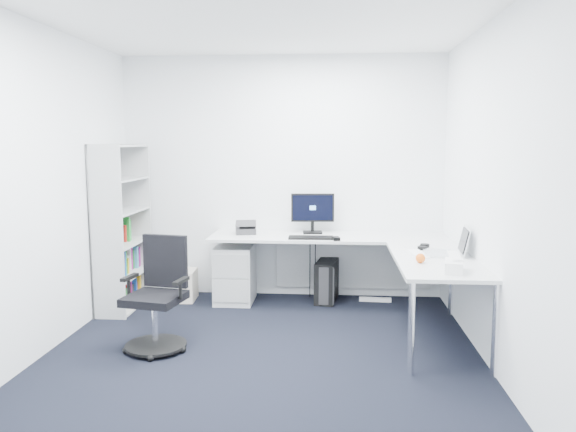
# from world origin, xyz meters

# --- Properties ---
(ground) EXTENTS (4.20, 4.20, 0.00)m
(ground) POSITION_xyz_m (0.00, 0.00, 0.00)
(ground) COLOR black
(ceiling) EXTENTS (4.20, 4.20, 0.00)m
(ceiling) POSITION_xyz_m (0.00, 0.00, 2.70)
(ceiling) COLOR white
(wall_back) EXTENTS (3.60, 0.02, 2.70)m
(wall_back) POSITION_xyz_m (0.00, 2.10, 1.35)
(wall_back) COLOR white
(wall_back) RESTS_ON ground
(wall_front) EXTENTS (3.60, 0.02, 2.70)m
(wall_front) POSITION_xyz_m (0.00, -2.10, 1.35)
(wall_front) COLOR white
(wall_front) RESTS_ON ground
(wall_left) EXTENTS (0.02, 4.20, 2.70)m
(wall_left) POSITION_xyz_m (-1.80, 0.00, 1.35)
(wall_left) COLOR white
(wall_left) RESTS_ON ground
(wall_right) EXTENTS (0.02, 4.20, 2.70)m
(wall_right) POSITION_xyz_m (1.80, 0.00, 1.35)
(wall_right) COLOR white
(wall_right) RESTS_ON ground
(l_desk) EXTENTS (2.57, 1.44, 0.75)m
(l_desk) POSITION_xyz_m (0.55, 1.40, 0.37)
(l_desk) COLOR silver
(l_desk) RESTS_ON ground
(drawer_pedestal) EXTENTS (0.41, 0.51, 0.62)m
(drawer_pedestal) POSITION_xyz_m (-0.49, 1.75, 0.31)
(drawer_pedestal) COLOR silver
(drawer_pedestal) RESTS_ON ground
(bookshelf) EXTENTS (0.34, 0.86, 1.73)m
(bookshelf) POSITION_xyz_m (-1.62, 1.45, 0.86)
(bookshelf) COLOR #B0B2B2
(bookshelf) RESTS_ON ground
(task_chair) EXTENTS (0.62, 0.62, 0.95)m
(task_chair) POSITION_xyz_m (-0.91, 0.25, 0.48)
(task_chair) COLOR black
(task_chair) RESTS_ON ground
(black_pc_tower) EXTENTS (0.27, 0.49, 0.45)m
(black_pc_tower) POSITION_xyz_m (0.52, 1.85, 0.23)
(black_pc_tower) COLOR black
(black_pc_tower) RESTS_ON ground
(beige_pc_tower) EXTENTS (0.18, 0.36, 0.34)m
(beige_pc_tower) POSITION_xyz_m (-1.02, 1.77, 0.17)
(beige_pc_tower) COLOR beige
(beige_pc_tower) RESTS_ON ground
(power_strip) EXTENTS (0.35, 0.08, 0.04)m
(power_strip) POSITION_xyz_m (1.05, 1.87, 0.02)
(power_strip) COLOR white
(power_strip) RESTS_ON ground
(monitor) EXTENTS (0.48, 0.19, 0.45)m
(monitor) POSITION_xyz_m (0.36, 1.90, 0.98)
(monitor) COLOR black
(monitor) RESTS_ON l_desk
(black_keyboard) EXTENTS (0.47, 0.17, 0.02)m
(black_keyboard) POSITION_xyz_m (0.35, 1.54, 0.76)
(black_keyboard) COLOR black
(black_keyboard) RESTS_ON l_desk
(mouse) EXTENTS (0.09, 0.12, 0.04)m
(mouse) POSITION_xyz_m (0.61, 1.47, 0.77)
(mouse) COLOR black
(mouse) RESTS_ON l_desk
(desk_phone) EXTENTS (0.26, 0.26, 0.15)m
(desk_phone) POSITION_xyz_m (-0.37, 1.80, 0.82)
(desk_phone) COLOR #2C2C2E
(desk_phone) RESTS_ON l_desk
(laptop) EXTENTS (0.39, 0.38, 0.26)m
(laptop) POSITION_xyz_m (1.52, 0.81, 0.88)
(laptop) COLOR silver
(laptop) RESTS_ON l_desk
(white_keyboard) EXTENTS (0.15, 0.39, 0.01)m
(white_keyboard) POSITION_xyz_m (1.34, 0.79, 0.76)
(white_keyboard) COLOR white
(white_keyboard) RESTS_ON l_desk
(headphones) EXTENTS (0.19, 0.24, 0.05)m
(headphones) POSITION_xyz_m (1.43, 1.09, 0.78)
(headphones) COLOR black
(headphones) RESTS_ON l_desk
(orange_fruit) EXTENTS (0.08, 0.08, 0.08)m
(orange_fruit) POSITION_xyz_m (1.30, 0.43, 0.79)
(orange_fruit) COLOR orange
(orange_fruit) RESTS_ON l_desk
(tissue_box) EXTENTS (0.18, 0.28, 0.09)m
(tissue_box) POSITION_xyz_m (1.51, 0.13, 0.79)
(tissue_box) COLOR white
(tissue_box) RESTS_ON l_desk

